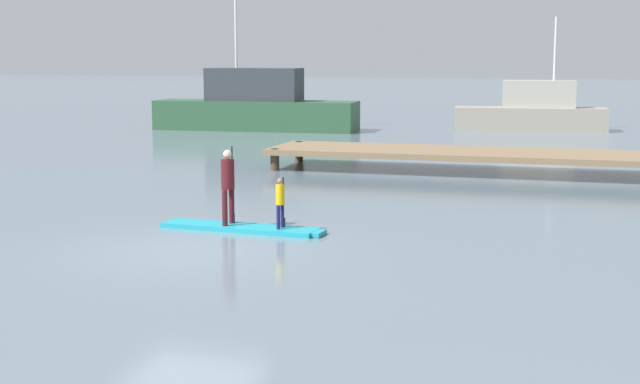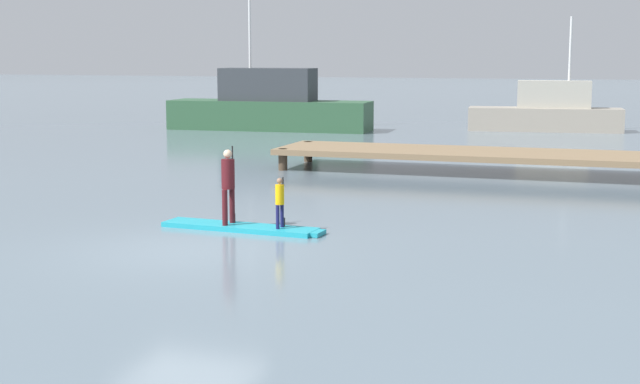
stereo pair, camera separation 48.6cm
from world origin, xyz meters
name	(u,v)px [view 1 (the left image)]	position (x,y,z in m)	size (l,w,h in m)	color
ground_plane	(190,251)	(0.00, 0.00, 0.00)	(240.00, 240.00, 0.00)	slate
paddleboard_near	(243,228)	(0.20, 2.19, 0.05)	(3.57, 0.93, 0.10)	#1E9EB2
paddler_adult	(228,182)	(-0.13, 2.22, 1.00)	(0.30, 0.50, 1.63)	#4C1419
paddler_child_solo	(280,200)	(1.05, 2.15, 0.68)	(0.19, 0.38, 1.04)	#19194C
fishing_boat_white_large	(255,106)	(-8.35, 25.73, 1.13)	(9.85, 2.81, 9.53)	#2D5638
fishing_boat_green_midground	(532,112)	(4.40, 29.26, 0.88)	(7.24, 2.43, 5.35)	#9E9384
floating_dock	(485,154)	(4.00, 12.88, 0.58)	(13.44, 3.07, 0.68)	#846B4C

